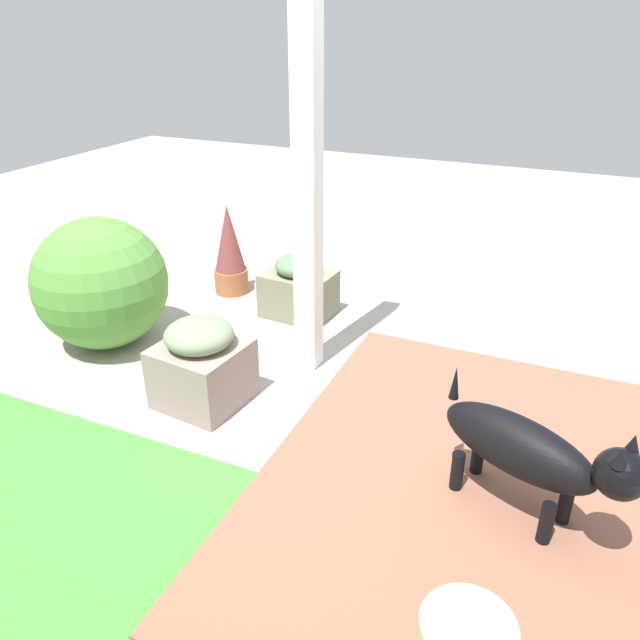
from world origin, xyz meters
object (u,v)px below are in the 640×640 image
Objects in this scene: round_shrub at (101,283)px; terracotta_pot_spiky at (229,251)px; porch_pillar at (307,155)px; stone_planter_mid at (202,364)px; dog at (531,451)px; stone_planter_nearest at (299,288)px.

round_shrub is 1.05m from terracotta_pot_spiky.
porch_pillar reaches higher than stone_planter_mid.
porch_pillar reaches higher than dog.
porch_pillar is 5.10× the size of stone_planter_nearest.
stone_planter_mid is (0.01, 1.18, 0.03)m from stone_planter_nearest.
porch_pillar is 3.67× the size of terracotta_pot_spiky.
stone_planter_nearest is 0.60× the size of dog.
terracotta_pot_spiky reaches higher than stone_planter_nearest.
stone_planter_mid is at bearing 89.69° from stone_planter_nearest.
stone_planter_nearest is (0.35, -0.60, -1.04)m from porch_pillar.
stone_planter_mid is 1.00m from round_shrub.
stone_planter_nearest is 1.18m from stone_planter_mid.
stone_planter_mid is at bearing -6.35° from dog.
porch_pillar is 3.06× the size of dog.
porch_pillar is 1.22m from stone_planter_mid.
porch_pillar is at bearing -168.53° from round_shrub.
porch_pillar reaches higher than stone_planter_nearest.
terracotta_pot_spiky is at bearing -13.27° from stone_planter_nearest.
porch_pillar is 1.54m from terracotta_pot_spiky.
round_shrub reaches higher than terracotta_pot_spiky.
terracotta_pot_spiky is (-0.30, -1.01, -0.08)m from round_shrub.
stone_planter_nearest is at bearing -137.52° from round_shrub.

